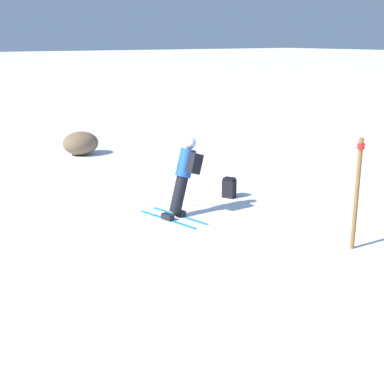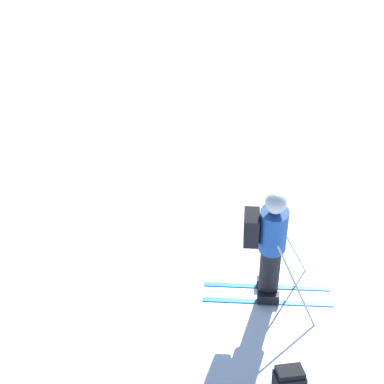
{
  "view_description": "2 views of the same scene",
  "coord_description": "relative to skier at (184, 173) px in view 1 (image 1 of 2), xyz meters",
  "views": [
    {
      "loc": [
        4.6,
        9.4,
        3.8
      ],
      "look_at": [
        -0.28,
        2.25,
        1.3
      ],
      "focal_mm": 50.0,
      "sensor_mm": 36.0,
      "label": 1
    },
    {
      "loc": [
        -8.4,
        -1.02,
        4.79
      ],
      "look_at": [
        -1.33,
        1.03,
        1.36
      ],
      "focal_mm": 60.0,
      "sensor_mm": 36.0,
      "label": 2
    }
  ],
  "objects": [
    {
      "name": "ground_plane",
      "position": [
        1.64,
        0.04,
        -0.97
      ],
      "size": [
        300.0,
        300.0,
        0.0
      ],
      "primitive_type": "plane",
      "color": "white"
    },
    {
      "name": "trail_marker",
      "position": [
        -1.51,
        3.41,
        0.18
      ],
      "size": [
        0.13,
        0.13,
        2.1
      ],
      "color": "brown",
      "rests_on": "ground"
    },
    {
      "name": "skier",
      "position": [
        0.0,
        0.0,
        0.0
      ],
      "size": [
        1.45,
        1.74,
        1.77
      ],
      "rotation": [
        0.0,
        0.0,
        0.21
      ],
      "color": "#1E7AC6",
      "rests_on": "ground"
    },
    {
      "name": "exposed_boulder_0",
      "position": [
        -0.65,
        -7.3,
        -0.57
      ],
      "size": [
        1.21,
        1.03,
        0.79
      ],
      "primitive_type": "ellipsoid",
      "color": "brown",
      "rests_on": "ground"
    },
    {
      "name": "spare_backpack",
      "position": [
        -1.66,
        -0.52,
        -0.72
      ],
      "size": [
        0.33,
        0.37,
        0.5
      ],
      "rotation": [
        0.0,
        0.0,
        2.02
      ],
      "color": "black",
      "rests_on": "ground"
    }
  ]
}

